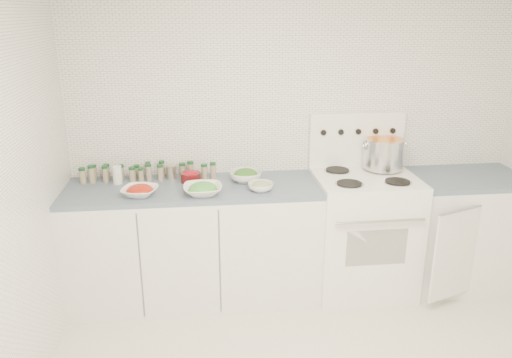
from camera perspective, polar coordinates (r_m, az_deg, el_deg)
name	(u,v)px	position (r m, az deg, el deg)	size (l,w,h in m)	color
room_walls	(358,134)	(2.46, 11.54, 5.10)	(3.54, 3.04, 2.52)	white
counter_left	(195,242)	(3.84, -7.01, -7.20)	(1.85, 0.62, 0.90)	white
stove	(362,229)	(4.01, 12.01, -5.60)	(0.76, 0.70, 1.36)	white
counter_right	(461,229)	(4.36, 22.34, -5.34)	(0.89, 0.77, 0.90)	white
stock_pot	(384,152)	(4.01, 14.40, 2.99)	(0.33, 0.31, 0.24)	silver
bowl_tomato	(140,191)	(3.55, -13.13, -1.32)	(0.30, 0.30, 0.08)	white
bowl_snowpea	(203,189)	(3.50, -6.11, -1.16)	(0.28, 0.28, 0.09)	white
bowl_broccoli	(246,175)	(3.75, -1.19, 0.42)	(0.28, 0.28, 0.10)	white
bowl_zucchini	(261,186)	(3.55, 0.55, -0.81)	(0.21, 0.21, 0.07)	white
bowl_pepper	(191,176)	(3.76, -7.47, 0.29)	(0.15, 0.15, 0.09)	#510D10
salt_canister	(117,175)	(3.83, -15.57, 0.46)	(0.07, 0.07, 0.13)	white
tin_can	(171,172)	(3.86, -9.66, 0.82)	(0.08, 0.08, 0.10)	#A79B8D
spice_cluster	(144,172)	(3.87, -12.65, 0.79)	(1.01, 0.15, 0.14)	gray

